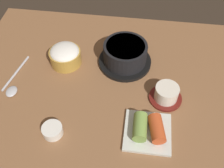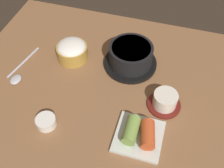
{
  "view_description": "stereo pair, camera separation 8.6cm",
  "coord_description": "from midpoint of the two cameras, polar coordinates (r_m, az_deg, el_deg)",
  "views": [
    {
      "loc": [
        9.11,
        -56.07,
        71.39
      ],
      "look_at": [
        2.0,
        -2.0,
        5.0
      ],
      "focal_mm": 42.28,
      "sensor_mm": 36.0,
      "label": 1
    },
    {
      "loc": [
        17.5,
        -54.29,
        71.39
      ],
      "look_at": [
        2.0,
        -2.0,
        5.0
      ],
      "focal_mm": 42.28,
      "sensor_mm": 36.0,
      "label": 2
    }
  ],
  "objects": [
    {
      "name": "dining_table",
      "position": [
        0.9,
        -3.8,
        -0.68
      ],
      "size": [
        100.0,
        76.0,
        2.0
      ],
      "primitive_type": "cube",
      "color": "brown",
      "rests_on": "ground"
    },
    {
      "name": "rice_bowl",
      "position": [
        0.96,
        -12.65,
        5.98
      ],
      "size": [
        11.16,
        11.16,
        7.31
      ],
      "color": "#B78C38",
      "rests_on": "dining_table"
    },
    {
      "name": "kimchi_plate",
      "position": [
        0.78,
        4.64,
        -9.99
      ],
      "size": [
        13.72,
        13.72,
        5.05
      ],
      "color": "silver",
      "rests_on": "dining_table"
    },
    {
      "name": "tea_cup_with_saucer",
      "position": [
        0.85,
        8.85,
        -2.31
      ],
      "size": [
        10.66,
        10.66,
        5.51
      ],
      "color": "maroon",
      "rests_on": "dining_table"
    },
    {
      "name": "side_bowl_near",
      "position": [
        0.81,
        -15.8,
        -9.79
      ],
      "size": [
        6.06,
        6.06,
        2.92
      ],
      "color": "white",
      "rests_on": "dining_table"
    },
    {
      "name": "stone_pot",
      "position": [
        0.93,
        0.22,
        6.24
      ],
      "size": [
        19.01,
        19.01,
        8.37
      ],
      "color": "black",
      "rests_on": "dining_table"
    },
    {
      "name": "spoon",
      "position": [
        0.96,
        -23.04,
        -0.33
      ],
      "size": [
        5.61,
        19.0,
        1.35
      ],
      "color": "#B7B7BC",
      "rests_on": "dining_table"
    }
  ]
}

